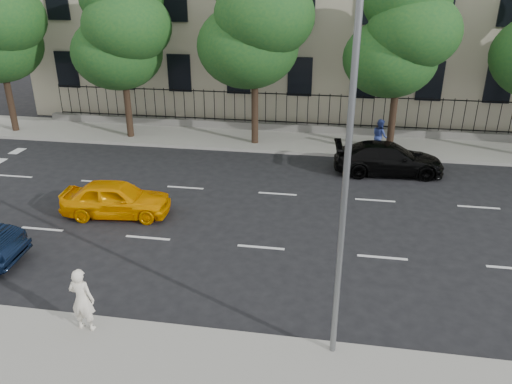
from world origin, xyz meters
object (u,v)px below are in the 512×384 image
street_light (348,146)px  black_sedan (389,159)px  yellow_taxi (116,198)px  woman_near (82,300)px

street_light → black_sedan: bearing=79.6°
yellow_taxi → black_sedan: size_ratio=0.82×
street_light → yellow_taxi: 11.04m
black_sedan → woman_near: woman_near is taller
street_light → black_sedan: 12.92m
woman_near → black_sedan: bearing=-121.5°
black_sedan → street_light: bearing=165.1°
street_light → yellow_taxi: (-8.27, 5.81, -4.46)m
yellow_taxi → woman_near: size_ratio=2.31×
yellow_taxi → woman_near: 6.88m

